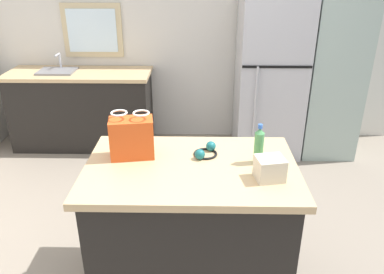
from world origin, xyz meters
TOP-DOWN VIEW (x-y plane):
  - ground at (0.00, 0.00)m, footprint 5.80×5.80m
  - back_wall at (-0.02, 2.35)m, footprint 4.83×0.13m
  - kitchen_island at (0.02, -0.19)m, footprint 1.27×0.83m
  - refrigerator at (0.83, 1.92)m, footprint 0.71×0.74m
  - tall_cabinet at (1.49, 1.92)m, footprint 0.58×0.66m
  - sink_counter at (-1.30, 1.99)m, footprint 1.61×0.59m
  - shopping_bag at (-0.35, -0.07)m, footprint 0.28×0.19m
  - small_box at (0.46, -0.33)m, footprint 0.17×0.16m
  - bottle at (0.42, -0.14)m, footprint 0.06×0.06m
  - ear_defenders at (0.10, -0.04)m, footprint 0.21×0.21m

SIDE VIEW (x-z plane):
  - ground at x=0.00m, z-range 0.00..0.00m
  - sink_counter at x=-1.30m, z-range -0.08..0.99m
  - kitchen_island at x=0.02m, z-range 0.00..0.92m
  - refrigerator at x=0.83m, z-range 0.00..1.72m
  - ear_defenders at x=0.10m, z-range 0.91..0.97m
  - small_box at x=0.46m, z-range 0.91..1.04m
  - bottle at x=0.42m, z-range 0.90..1.15m
  - shopping_bag at x=-0.35m, z-range 0.90..1.19m
  - tall_cabinet at x=1.49m, z-range 0.00..2.14m
  - back_wall at x=-0.02m, z-range 0.00..2.70m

